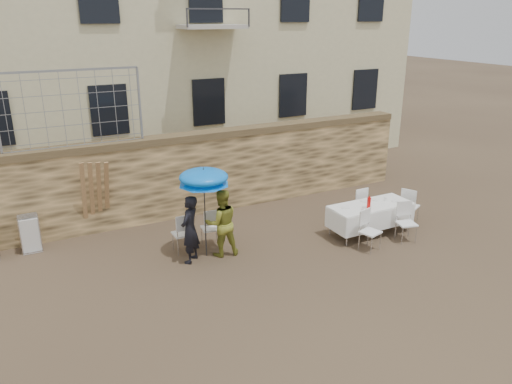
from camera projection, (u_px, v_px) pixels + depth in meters
name	position (u px, v px, depth m)	size (l,w,h in m)	color
ground	(289.00, 296.00, 9.75)	(80.00, 80.00, 0.00)	brown
stone_wall	(196.00, 174.00, 13.58)	(13.00, 0.50, 2.20)	olive
chain_link_fence	(72.00, 110.00, 11.62)	(3.20, 0.06, 1.80)	gray
man_suit	(190.00, 229.00, 10.87)	(0.56, 0.37, 1.54)	black
woman_dress	(222.00, 223.00, 11.19)	(0.76, 0.59, 1.57)	gold
umbrella	(204.00, 180.00, 10.78)	(1.12, 1.12, 1.94)	#3F3F44
couple_chair_left	(182.00, 232.00, 11.43)	(0.48, 0.48, 0.96)	white
couple_chair_right	(211.00, 227.00, 11.73)	(0.48, 0.48, 0.96)	white
banquet_table	(371.00, 206.00, 12.31)	(2.10, 0.85, 0.78)	white
soda_bottle	(369.00, 203.00, 12.04)	(0.09, 0.09, 0.26)	red
table_chair_front_left	(370.00, 231.00, 11.51)	(0.48, 0.48, 0.96)	white
table_chair_front_right	(407.00, 222.00, 11.98)	(0.48, 0.48, 0.96)	white
table_chair_back	(357.00, 204.00, 13.15)	(0.48, 0.48, 0.96)	white
table_chair_side	(410.00, 205.00, 13.08)	(0.48, 0.48, 0.96)	white
chair_stack_right	(29.00, 231.00, 11.58)	(0.46, 0.47, 0.92)	white
wood_planks	(97.00, 197.00, 12.14)	(0.70, 0.20, 2.00)	#A37749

